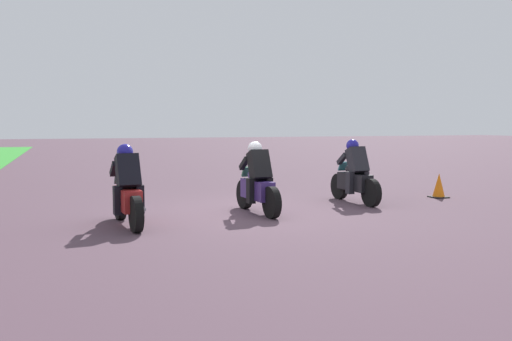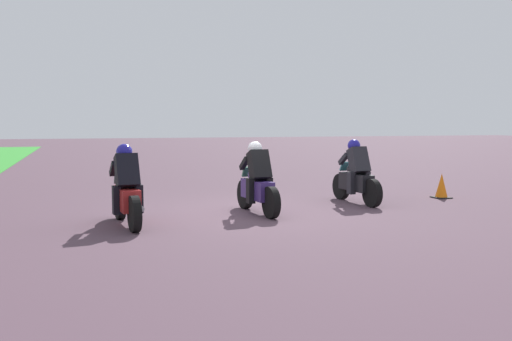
% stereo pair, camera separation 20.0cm
% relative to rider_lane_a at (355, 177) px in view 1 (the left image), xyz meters
% --- Properties ---
extents(ground_plane, '(120.00, 120.00, 0.00)m').
position_rel_rider_lane_a_xyz_m(ground_plane, '(-0.46, 2.82, -0.62)').
color(ground_plane, '#523B47').
extents(rider_lane_a, '(2.04, 0.55, 1.51)m').
position_rel_rider_lane_a_xyz_m(rider_lane_a, '(0.00, 0.00, 0.00)').
color(rider_lane_a, black).
rests_on(rider_lane_a, ground_plane).
extents(rider_lane_b, '(2.04, 0.55, 1.51)m').
position_rel_rider_lane_a_xyz_m(rider_lane_b, '(-0.67, 2.68, 0.00)').
color(rider_lane_b, black).
rests_on(rider_lane_b, ground_plane).
extents(rider_lane_c, '(2.04, 0.57, 1.51)m').
position_rel_rider_lane_a_xyz_m(rider_lane_c, '(-1.22, 5.41, 0.00)').
color(rider_lane_c, black).
rests_on(rider_lane_c, ground_plane).
extents(traffic_cone, '(0.40, 0.40, 0.63)m').
position_rel_rider_lane_a_xyz_m(traffic_cone, '(0.11, -2.48, -0.33)').
color(traffic_cone, black).
rests_on(traffic_cone, ground_plane).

